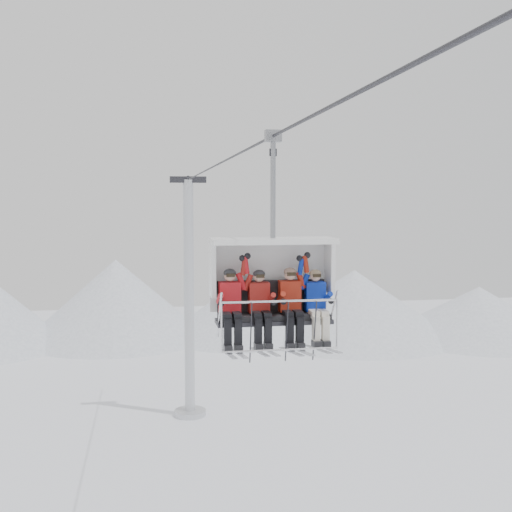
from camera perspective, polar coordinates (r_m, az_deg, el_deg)
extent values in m
cone|color=white|center=(58.29, -12.32, -3.73)|extent=(16.00, 16.00, 7.00)
cone|color=white|center=(58.00, -1.39, -4.66)|extent=(14.00, 14.00, 5.00)
cone|color=white|center=(58.30, 8.70, -4.17)|extent=(18.00, 18.00, 6.00)
cone|color=white|center=(61.02, 19.17, -4.70)|extent=(16.00, 16.00, 4.50)
cone|color=white|center=(62.08, 3.70, -4.28)|extent=(12.00, 12.00, 4.50)
cylinder|color=silver|center=(36.08, -5.97, -3.85)|extent=(0.56, 0.56, 13.30)
cylinder|color=silver|center=(37.61, -5.88, -13.68)|extent=(1.80, 1.80, 0.30)
cube|color=#2B2B30|center=(35.69, -6.06, 6.77)|extent=(2.00, 0.35, 0.35)
cylinder|color=#2B2B30|center=(13.84, 0.00, 9.86)|extent=(0.06, 50.00, 0.06)
cube|color=black|center=(12.06, 1.59, -5.38)|extent=(2.07, 0.55, 0.10)
cube|color=black|center=(12.25, 1.35, -3.55)|extent=(2.07, 0.10, 0.60)
cube|color=#2B2B30|center=(12.08, 1.59, -5.80)|extent=(2.16, 0.60, 0.08)
cube|color=white|center=(12.42, 1.16, -1.69)|extent=(2.31, 0.10, 1.37)
cube|color=white|center=(11.97, 1.53, 1.37)|extent=(2.31, 0.90, 0.10)
cylinder|color=silver|center=(11.47, 2.14, -4.04)|extent=(2.11, 0.04, 0.04)
cylinder|color=silver|center=(11.57, 2.20, -8.36)|extent=(2.11, 0.04, 0.04)
cylinder|color=gray|center=(11.97, 1.52, 6.00)|extent=(0.10, 0.10, 1.94)
cube|color=gray|center=(12.03, 1.53, 10.62)|extent=(0.30, 0.18, 0.22)
cube|color=red|center=(11.90, -2.36, -3.71)|extent=(0.40, 0.26, 0.58)
sphere|color=tan|center=(11.81, -2.34, -1.75)|extent=(0.22, 0.22, 0.22)
cube|color=black|center=(11.56, -2.53, -6.77)|extent=(0.13, 0.15, 0.47)
cube|color=black|center=(11.58, -1.60, -6.74)|extent=(0.13, 0.15, 0.47)
cube|color=silver|center=(11.54, -2.46, -8.69)|extent=(0.09, 1.69, 0.26)
cube|color=silver|center=(11.57, -1.52, -8.66)|extent=(0.09, 1.69, 0.26)
cube|color=#A11D18|center=(11.99, 0.25, -3.70)|extent=(0.38, 0.25, 0.56)
sphere|color=tan|center=(11.90, 0.28, -1.83)|extent=(0.21, 0.21, 0.21)
cube|color=black|center=(11.64, 0.19, -6.64)|extent=(0.13, 0.15, 0.45)
cube|color=black|center=(11.67, 1.07, -6.61)|extent=(0.13, 0.15, 0.45)
cube|color=silver|center=(11.62, 0.27, -8.51)|extent=(0.09, 1.69, 0.26)
cube|color=silver|center=(11.65, 1.16, -8.47)|extent=(0.09, 1.69, 0.26)
cube|color=#A82514|center=(12.10, 3.00, -3.57)|extent=(0.40, 0.26, 0.58)
sphere|color=tan|center=(12.01, 3.05, -1.65)|extent=(0.22, 0.22, 0.22)
cube|color=black|center=(11.75, 3.01, -6.57)|extent=(0.13, 0.15, 0.47)
cube|color=black|center=(11.80, 3.91, -6.54)|extent=(0.13, 0.15, 0.47)
cube|color=silver|center=(11.74, 3.11, -8.46)|extent=(0.09, 1.69, 0.26)
cube|color=silver|center=(11.78, 4.02, -8.42)|extent=(0.09, 1.69, 0.26)
cube|color=#0D2AA9|center=(12.22, 5.24, -3.58)|extent=(0.37, 0.25, 0.55)
sphere|color=tan|center=(12.13, 5.30, -1.77)|extent=(0.21, 0.21, 0.21)
cube|color=white|center=(11.87, 5.36, -6.42)|extent=(0.12, 0.15, 0.45)
cube|color=white|center=(11.92, 6.19, -6.38)|extent=(0.12, 0.15, 0.45)
cube|color=silver|center=(11.85, 5.47, -8.23)|extent=(0.08, 1.69, 0.26)
cube|color=silver|center=(11.90, 6.31, -8.19)|extent=(0.08, 1.69, 0.26)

